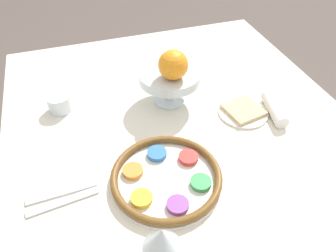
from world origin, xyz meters
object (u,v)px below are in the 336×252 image
at_px(orange_fruit, 172,65).
at_px(cup_mid, 60,103).
at_px(wine_glass, 162,240).
at_px(bread_plate, 243,111).
at_px(seder_plate, 166,177).
at_px(napkin_roll, 275,109).
at_px(fruit_stand, 169,78).

relative_size(orange_fruit, cup_mid, 1.20).
height_order(wine_glass, bread_plate, wine_glass).
bearing_deg(wine_glass, bread_plate, -44.94).
distance_m(seder_plate, bread_plate, 0.37).
bearing_deg(napkin_roll, cup_mid, 70.31).
bearing_deg(napkin_roll, wine_glass, 126.66).
height_order(orange_fruit, napkin_roll, orange_fruit).
relative_size(wine_glass, napkin_roll, 0.94).
relative_size(seder_plate, bread_plate, 1.82).
xyz_separation_m(fruit_stand, napkin_roll, (-0.17, -0.30, -0.07)).
distance_m(orange_fruit, cup_mid, 0.38).
distance_m(wine_glass, napkin_roll, 0.61).
xyz_separation_m(fruit_stand, cup_mid, (0.06, 0.35, -0.06)).
distance_m(wine_glass, orange_fruit, 0.53).
bearing_deg(seder_plate, orange_fruit, -20.78).
relative_size(wine_glass, bread_plate, 0.88).
bearing_deg(fruit_stand, napkin_roll, -119.33).
bearing_deg(orange_fruit, bread_plate, -115.36).
bearing_deg(seder_plate, napkin_roll, -69.71).
xyz_separation_m(wine_glass, bread_plate, (0.39, -0.39, -0.09)).
height_order(wine_glass, fruit_stand, wine_glass).
xyz_separation_m(wine_glass, fruit_stand, (0.53, -0.19, -0.01)).
relative_size(orange_fruit, napkin_roll, 0.61).
relative_size(seder_plate, cup_mid, 3.81).
height_order(wine_glass, napkin_roll, wine_glass).
height_order(orange_fruit, bread_plate, orange_fruit).
bearing_deg(wine_glass, orange_fruit, -20.30).
height_order(seder_plate, cup_mid, cup_mid).
bearing_deg(cup_mid, seder_plate, -148.15).
distance_m(napkin_roll, cup_mid, 0.69).
bearing_deg(orange_fruit, wine_glass, 159.70).
distance_m(bread_plate, cup_mid, 0.59).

